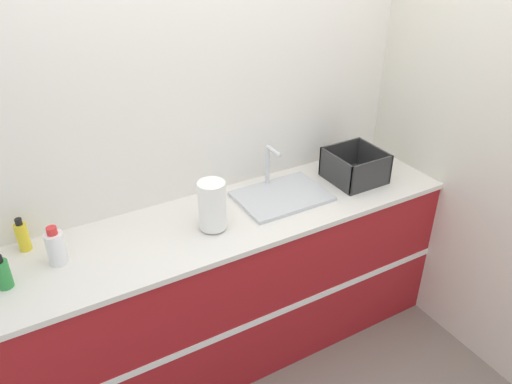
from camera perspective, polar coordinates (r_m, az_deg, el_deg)
ground_plane at (r=3.02m, az=0.39°, el=-20.63°), size 12.00×12.00×0.00m
wall_back at (r=2.68m, az=-6.25°, el=7.09°), size 4.83×0.06×2.60m
wall_right at (r=3.12m, az=18.02°, el=9.20°), size 0.06×2.59×2.60m
counter_cabinet at (r=2.87m, az=-2.60°, el=-10.64°), size 2.46×0.62×0.94m
sink at (r=2.74m, az=2.89°, el=-0.25°), size 0.49×0.35×0.26m
paper_towel_roll at (r=2.43m, az=-5.02°, el=-1.56°), size 0.14×0.14×0.26m
dish_rack at (r=2.95m, az=11.20°, el=2.62°), size 0.29×0.30×0.18m
bottle_white_spray at (r=2.39m, az=-21.90°, el=-5.88°), size 0.08×0.08×0.19m
bottle_yellow at (r=2.54m, az=-25.12°, el=-4.58°), size 0.06×0.06×0.17m
bottle_green at (r=2.35m, az=-26.99°, el=-8.29°), size 0.06×0.06×0.16m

